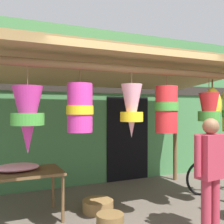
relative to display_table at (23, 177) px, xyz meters
name	(u,v)px	position (x,y,z in m)	size (l,w,h in m)	color
shop_facade	(77,106)	(1.36, 1.56, 1.10)	(11.12, 0.29, 3.54)	#47844C
market_stall_canopy	(127,84)	(1.62, -0.36, 1.45)	(4.60, 2.57, 2.53)	brown
display_table	(23,177)	(0.00, 0.00, 0.00)	(1.17, 0.77, 0.75)	brown
flower_heap_on_table	(18,167)	(-0.07, 0.06, 0.14)	(0.68, 0.47, 0.11)	pink
wicker_basket_by_table	(98,206)	(1.18, -0.15, -0.57)	(0.51, 0.51, 0.19)	olive
wicker_basket_spare	(110,223)	(1.04, -0.94, -0.54)	(0.38, 0.38, 0.26)	brown
customer_foreground	(211,167)	(2.21, -1.60, 0.26)	(0.59, 0.27, 1.58)	#B23347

